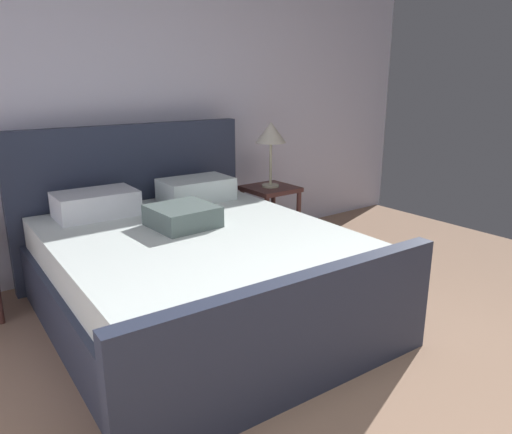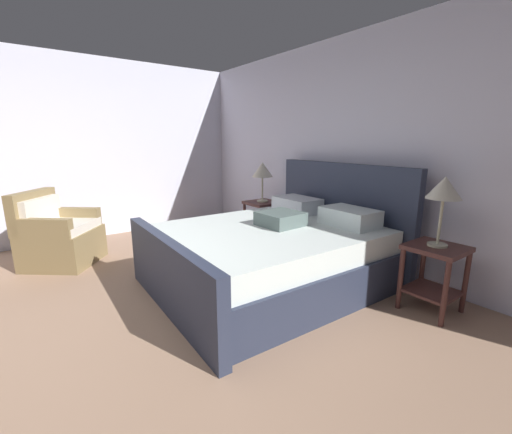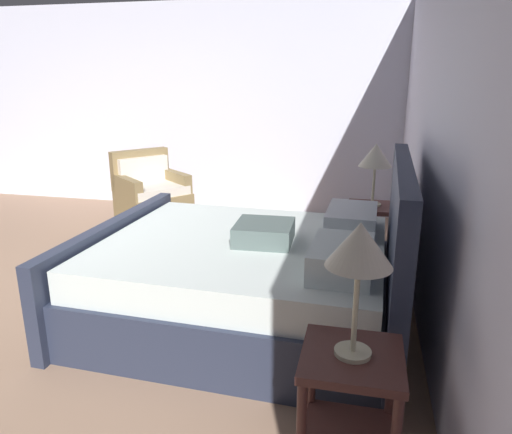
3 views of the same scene
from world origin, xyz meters
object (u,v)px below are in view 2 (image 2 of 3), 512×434
at_px(table_lamp_left, 262,171).
at_px(armchair, 58,236).
at_px(nightstand_left, 262,215).
at_px(table_lamp_right, 444,190).
at_px(bed, 274,252).
at_px(nightstand_right, 434,268).

height_order(table_lamp_left, armchair, table_lamp_left).
bearing_deg(nightstand_left, table_lamp_right, -2.10).
bearing_deg(nightstand_left, bed, -33.41).
bearing_deg(bed, nightstand_left, 146.59).
relative_size(nightstand_left, table_lamp_left, 1.04).
distance_m(nightstand_right, table_lamp_left, 2.65).
bearing_deg(table_lamp_right, table_lamp_left, 177.90).
distance_m(bed, armchair, 2.65).
height_order(nightstand_left, armchair, armchair).
height_order(bed, armchair, bed).
bearing_deg(bed, table_lamp_left, 146.59).
distance_m(table_lamp_right, table_lamp_left, 2.57).
xyz_separation_m(table_lamp_right, table_lamp_left, (-2.56, 0.09, -0.03)).
relative_size(bed, nightstand_right, 3.83).
xyz_separation_m(nightstand_right, nightstand_left, (-2.56, 0.09, 0.00)).
height_order(bed, table_lamp_left, bed).
bearing_deg(armchair, nightstand_right, 37.05).
xyz_separation_m(bed, table_lamp_left, (-1.28, 0.85, 0.71)).
distance_m(table_lamp_right, armchair, 4.18).
bearing_deg(nightstand_right, table_lamp_right, 63.43).
bearing_deg(nightstand_right, nightstand_left, 177.90).
xyz_separation_m(nightstand_left, armchair, (-0.72, -2.57, -0.06)).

